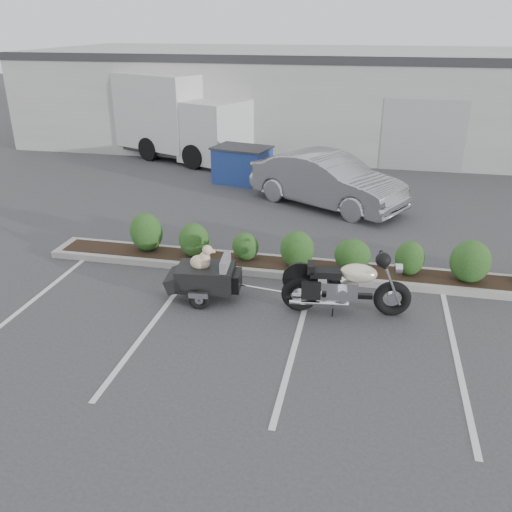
% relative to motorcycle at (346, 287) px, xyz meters
% --- Properties ---
extents(ground, '(90.00, 90.00, 0.00)m').
position_rel_motorcycle_xyz_m(ground, '(-1.96, -0.51, -0.56)').
color(ground, '#38383A').
rests_on(ground, ground).
extents(planter_kerb, '(12.00, 1.00, 0.15)m').
position_rel_motorcycle_xyz_m(planter_kerb, '(-0.96, 1.69, -0.49)').
color(planter_kerb, '#9E9E93').
rests_on(planter_kerb, ground).
extents(building, '(26.00, 10.00, 4.00)m').
position_rel_motorcycle_xyz_m(building, '(-1.96, 16.49, 1.44)').
color(building, '#9EA099').
rests_on(building, ground).
extents(motorcycle, '(2.46, 0.90, 1.41)m').
position_rel_motorcycle_xyz_m(motorcycle, '(0.00, 0.00, 0.00)').
color(motorcycle, black).
rests_on(motorcycle, ground).
extents(pet_trailer, '(1.98, 1.12, 1.17)m').
position_rel_motorcycle_xyz_m(pet_trailer, '(-2.79, 0.02, -0.07)').
color(pet_trailer, black).
rests_on(pet_trailer, ground).
extents(sedan, '(5.00, 3.78, 1.58)m').
position_rel_motorcycle_xyz_m(sedan, '(-0.98, 6.54, 0.23)').
color(sedan, '#A1A1A8').
rests_on(sedan, ground).
extents(dumpster, '(2.13, 1.68, 1.24)m').
position_rel_motorcycle_xyz_m(dumpster, '(-4.07, 8.51, 0.07)').
color(dumpster, navy).
rests_on(dumpster, ground).
extents(delivery_truck, '(7.51, 4.91, 3.29)m').
position_rel_motorcycle_xyz_m(delivery_truck, '(-7.88, 11.86, 1.02)').
color(delivery_truck, silver).
rests_on(delivery_truck, ground).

